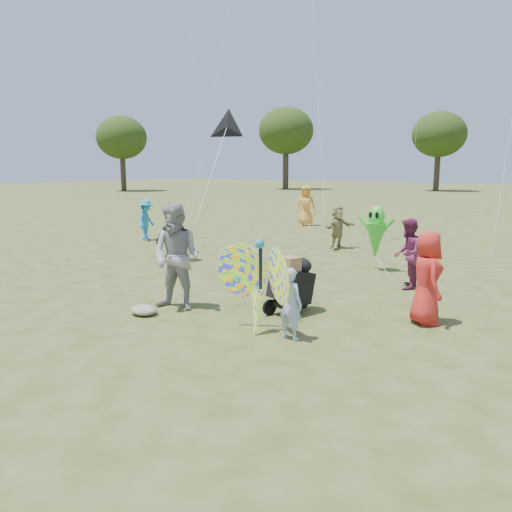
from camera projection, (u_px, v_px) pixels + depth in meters
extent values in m
plane|color=#51592B|center=(209.00, 336.00, 8.16)|extent=(160.00, 160.00, 0.00)
imported|color=#9EB0E0|center=(290.00, 304.00, 7.92)|extent=(0.44, 0.30, 1.17)
imported|color=#96949A|center=(177.00, 257.00, 9.55)|extent=(1.18, 1.03, 2.06)
ellipsoid|color=gray|center=(144.00, 310.00, 9.34)|extent=(0.54, 0.44, 0.17)
imported|color=red|center=(427.00, 278.00, 8.69)|extent=(0.91, 0.95, 1.64)
imported|color=black|center=(174.00, 233.00, 14.56)|extent=(1.10, 1.22, 1.64)
imported|color=tan|center=(338.00, 227.00, 16.76)|extent=(0.72, 1.42, 1.46)
imported|color=#6E244A|center=(408.00, 254.00, 11.22)|extent=(0.79, 0.91, 1.60)
imported|color=#F09F38|center=(306.00, 206.00, 23.38)|extent=(1.08, 0.97, 1.86)
imported|color=#2182B7|center=(146.00, 220.00, 18.69)|extent=(0.92, 1.13, 1.53)
cube|color=black|center=(291.00, 285.00, 9.34)|extent=(0.66, 0.95, 0.71)
cube|color=black|center=(291.00, 302.00, 9.40)|extent=(0.57, 0.77, 0.10)
ellipsoid|color=black|center=(299.00, 266.00, 9.48)|extent=(0.51, 0.45, 0.33)
cylinder|color=black|center=(270.00, 307.00, 9.29)|extent=(0.12, 0.30, 0.30)
cylinder|color=black|center=(291.00, 312.00, 9.00)|extent=(0.12, 0.30, 0.30)
cylinder|color=black|center=(304.00, 303.00, 9.77)|extent=(0.10, 0.23, 0.22)
cylinder|color=black|center=(276.00, 266.00, 8.90)|extent=(0.43, 0.14, 0.03)
cube|color=#AB7E52|center=(290.00, 264.00, 9.23)|extent=(0.40, 0.36, 0.26)
ellipsoid|color=#F1263D|center=(242.00, 271.00, 8.47)|extent=(0.98, 0.71, 1.24)
ellipsoid|color=#F1263D|center=(278.00, 277.00, 8.01)|extent=(0.98, 0.71, 1.24)
cylinder|color=black|center=(261.00, 276.00, 8.26)|extent=(0.06, 0.06, 1.00)
cone|color=#F1263D|center=(257.00, 317.00, 8.21)|extent=(0.36, 0.49, 0.93)
sphere|color=teal|center=(260.00, 244.00, 8.15)|extent=(0.16, 0.16, 0.16)
cone|color=black|center=(227.00, 127.00, 10.53)|extent=(0.89, 0.62, 0.81)
cylinder|color=silver|center=(212.00, 173.00, 9.90)|extent=(0.61, 1.62, 1.91)
cone|color=green|center=(376.00, 241.00, 13.19)|extent=(0.56, 0.56, 0.95)
ellipsoid|color=green|center=(377.00, 216.00, 13.07)|extent=(0.44, 0.39, 0.57)
ellipsoid|color=black|center=(370.00, 215.00, 12.98)|extent=(0.10, 0.05, 0.17)
ellipsoid|color=black|center=(377.00, 215.00, 12.87)|extent=(0.10, 0.05, 0.17)
cylinder|color=green|center=(366.00, 225.00, 13.30)|extent=(0.43, 0.10, 0.49)
cylinder|color=green|center=(387.00, 227.00, 12.93)|extent=(0.43, 0.10, 0.49)
cylinder|color=silver|center=(382.00, 266.00, 12.96)|extent=(0.61, 0.41, 0.41)
cylinder|color=silver|center=(316.00, 61.00, 15.56)|extent=(2.53, 2.76, 9.39)
cylinder|color=#3A2D21|center=(286.00, 172.00, 60.85)|extent=(0.70, 0.70, 4.20)
ellipsoid|color=#2B4214|center=(286.00, 131.00, 59.98)|extent=(6.60, 6.60, 5.61)
cylinder|color=#3A2D21|center=(437.00, 174.00, 56.52)|extent=(0.63, 0.63, 3.78)
ellipsoid|color=#2B4214|center=(439.00, 134.00, 55.74)|extent=(5.94, 5.94, 5.05)
cylinder|color=#3A2D21|center=(123.00, 175.00, 56.66)|extent=(0.59, 0.59, 3.57)
ellipsoid|color=#2B4214|center=(122.00, 138.00, 55.92)|extent=(5.61, 5.61, 4.77)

